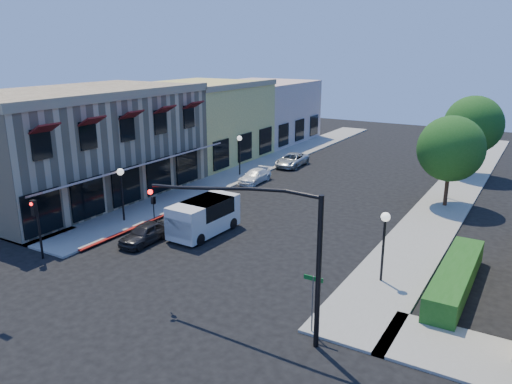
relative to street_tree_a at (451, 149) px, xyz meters
The scene contains 22 objects.
ground 24.06m from the street_tree_a, 111.80° to the right, with size 120.00×120.00×0.00m, color black.
sidewalk_left 18.71m from the street_tree_a, 164.10° to the left, with size 3.50×50.00×0.12m, color gray.
sidewalk_right 6.49m from the street_tree_a, 90.57° to the left, with size 3.50×50.00×0.12m, color gray.
curb_red_strip 21.45m from the street_tree_a, 138.28° to the right, with size 0.25×10.00×0.06m, color maroon.
corner_brick_building 26.63m from the street_tree_a, 155.60° to the right, with size 11.77×18.20×8.10m.
yellow_stucco_building 24.63m from the street_tree_a, behind, with size 10.00×12.00×7.60m, color tan.
pink_stucco_building 29.10m from the street_tree_a, 146.64° to the left, with size 10.00×12.00×7.00m, color tan.
hedge 13.96m from the street_tree_a, 77.42° to the right, with size 1.40×8.00×1.10m, color #1A4D16.
street_tree_a is the anchor object (origin of this frame).
street_tree_b 10.01m from the street_tree_a, 90.00° to the left, with size 4.94×4.94×7.02m.
signal_mast_arm 20.71m from the street_tree_a, 98.17° to the right, with size 8.01×0.39×6.00m.
secondary_signal 26.64m from the street_tree_a, 129.21° to the right, with size 0.28×0.42×3.32m.
street_name_sign 20.00m from the street_tree_a, 93.76° to the right, with size 0.80×0.06×2.50m.
lamppost_left_near 22.30m from the street_tree_a, 141.02° to the right, with size 0.44×0.44×3.57m.
lamppost_left_far 17.36m from the street_tree_a, behind, with size 0.44×0.44×3.57m.
lamppost_right_near 14.08m from the street_tree_a, 91.23° to the right, with size 0.44×0.44×3.57m.
lamppost_right_far 2.49m from the street_tree_a, 98.53° to the left, with size 0.44×0.44×3.57m.
white_van 17.71m from the street_tree_a, 131.35° to the right, with size 2.25×4.82×2.10m.
parked_car_a 21.31m from the street_tree_a, 130.36° to the right, with size 1.39×3.44×1.17m, color black.
parked_car_b 16.71m from the street_tree_a, 146.50° to the right, with size 1.19×3.41×1.12m, color #999B9D.
parked_car_c 15.49m from the street_tree_a, behind, with size 1.51×3.73×1.08m, color white.
parked_car_d 16.41m from the street_tree_a, 159.46° to the left, with size 2.01×4.37×1.21m, color #B7BBBD.
Camera 1 is at (14.51, -13.91, 10.96)m, focal length 35.00 mm.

